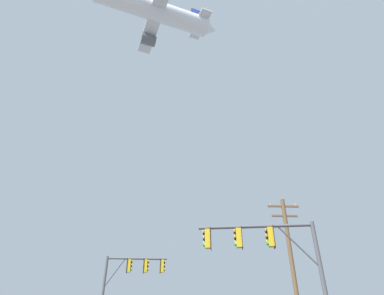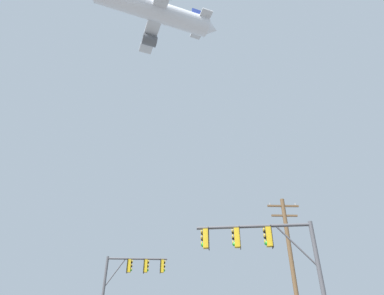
% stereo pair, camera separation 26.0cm
% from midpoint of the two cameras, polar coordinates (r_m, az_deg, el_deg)
% --- Properties ---
extents(signal_pole_near, '(5.51, 1.05, 5.90)m').
position_cam_midpoint_polar(signal_pole_near, '(15.79, 13.91, -17.83)').
color(signal_pole_near, '#4C4C51').
rests_on(signal_pole_near, ground).
extents(signal_pole_far, '(4.63, 0.55, 6.26)m').
position_cam_midpoint_polar(signal_pole_far, '(25.65, -11.00, -22.11)').
color(signal_pole_far, '#4C4C51').
rests_on(signal_pole_far, ground).
extents(utility_pole, '(2.20, 0.28, 9.45)m').
position_cam_midpoint_polar(utility_pole, '(22.46, 18.02, -19.56)').
color(utility_pole, brown).
rests_on(utility_pole, ground).
extents(airplane, '(26.33, 20.33, 7.31)m').
position_cam_midpoint_polar(airplane, '(65.85, -6.79, 23.39)').
color(airplane, white).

